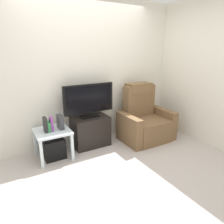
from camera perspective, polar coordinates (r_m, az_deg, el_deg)
The scene contains 12 objects.
ground_plane at distance 3.27m, azimuth 1.55°, elevation -14.60°, with size 6.40×6.40×0.00m, color #BCB2AD.
wall_back at distance 3.81m, azimuth -7.40°, elevation 10.67°, with size 6.40×0.06×2.60m, color silver.
wall_side at distance 4.12m, azimuth 24.91°, elevation 9.73°, with size 0.06×4.48×2.60m, color silver.
tv_stand at distance 3.80m, azimuth -6.00°, elevation -5.30°, with size 0.65×0.42×0.55m.
television at distance 3.64m, azimuth -6.41°, elevation 3.37°, with size 0.93×0.20×0.59m.
recliner_armchair at distance 4.09m, azimuth 9.00°, elevation -2.33°, with size 0.98×0.78×1.08m.
side_table at distance 3.46m, azimuth -16.22°, elevation -6.05°, with size 0.54×0.54×0.48m.
subwoofer_box at distance 3.55m, azimuth -15.90°, elevation -9.53°, with size 0.33×0.33×0.33m, color black.
book_leftmost at distance 3.35m, azimuth -18.06°, elevation -3.38°, with size 0.04×0.14×0.24m, color #262626.
book_middle at distance 3.37m, azimuth -17.21°, elevation -3.87°, with size 0.04×0.14×0.16m, color #388C4C.
book_rightmost at distance 3.37m, azimuth -16.49°, elevation -3.21°, with size 0.04×0.11×0.23m, color purple.
game_console at distance 3.43m, azimuth -14.18°, elevation -2.67°, with size 0.07×0.20×0.22m, color #333338.
Camera 1 is at (-1.47, -2.36, 1.73)m, focal length 32.92 mm.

